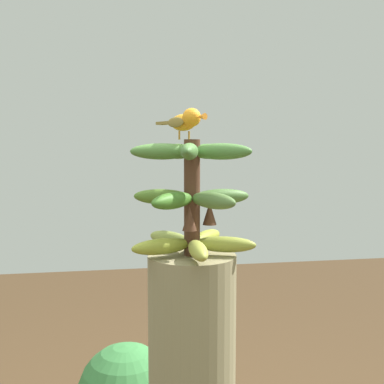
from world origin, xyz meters
name	(u,v)px	position (x,y,z in m)	size (l,w,h in m)	color
banana_bunch	(192,198)	(0.00, 0.00, 1.22)	(0.33, 0.33, 0.30)	#4C2D1E
perched_bird	(186,121)	(0.01, -0.03, 1.42)	(0.11, 0.18, 0.08)	#C68933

